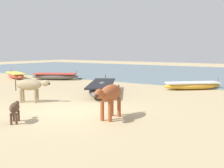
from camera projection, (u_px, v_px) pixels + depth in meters
The scene contains 9 objects.
ground at pixel (68, 111), 9.87m from camera, with size 80.00×80.00×0.00m, color tan.
sea_water at pixel (209, 74), 25.11m from camera, with size 60.00×20.00×0.08m, color slate.
fishing_boat_1 at pixel (102, 88), 13.81m from camera, with size 3.51×4.80×0.76m.
fishing_boat_2 at pixel (55, 76), 20.29m from camera, with size 3.49×2.60×0.69m.
fishing_boat_3 at pixel (16, 75), 21.33m from camera, with size 3.60×2.29×0.65m.
fishing_boat_4 at pixel (192, 85), 15.25m from camera, with size 3.00×2.93×0.61m.
cow_adult_dun at pixel (30, 86), 11.42m from camera, with size 1.42×0.96×0.98m.
calf_near_dark at pixel (15, 108), 8.22m from camera, with size 0.77×0.79×0.61m.
cow_second_adult_rust at pixel (110, 95), 8.60m from camera, with size 0.68×1.67×1.09m.
Camera 1 is at (6.78, -7.09, 2.16)m, focal length 44.07 mm.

